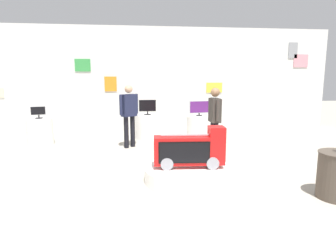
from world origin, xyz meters
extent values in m
plane|color=#A8A091|center=(0.00, 0.00, 0.00)|extent=(30.00, 30.00, 0.00)
cube|color=silver|center=(0.00, 5.24, 1.69)|extent=(12.26, 0.10, 3.38)
cube|color=yellow|center=(2.12, 5.18, 1.41)|extent=(0.54, 0.02, 0.33)
cube|color=gray|center=(4.87, 5.18, 2.67)|extent=(0.32, 0.02, 0.53)
cube|color=green|center=(-2.20, 5.18, 2.14)|extent=(0.49, 0.02, 0.39)
cube|color=pink|center=(5.19, 5.18, 2.32)|extent=(0.52, 0.02, 0.43)
cube|color=orange|center=(-1.35, 5.18, 1.54)|extent=(0.39, 0.02, 0.47)
cylinder|color=white|center=(0.27, 0.20, 0.12)|extent=(1.54, 1.54, 0.25)
cylinder|color=gray|center=(-0.12, 0.23, 0.36)|extent=(0.24, 0.37, 0.21)
cylinder|color=gray|center=(0.65, 0.17, 0.36)|extent=(0.24, 0.37, 0.21)
cube|color=red|center=(0.27, 0.20, 0.55)|extent=(1.23, 0.40, 0.48)
cube|color=red|center=(0.74, 0.16, 0.88)|extent=(0.29, 0.32, 0.17)
cube|color=black|center=(0.16, 0.04, 0.55)|extent=(0.86, 0.08, 0.37)
cube|color=black|center=(0.16, 0.04, 0.55)|extent=(0.82, 0.08, 0.33)
cube|color=#B2B2B7|center=(0.27, 0.20, 0.82)|extent=(0.97, 0.11, 0.02)
cylinder|color=white|center=(-3.11, 3.38, 0.35)|extent=(0.67, 0.67, 0.71)
cylinder|color=black|center=(-3.11, 3.38, 0.72)|extent=(0.19, 0.19, 0.02)
cylinder|color=black|center=(-3.11, 3.38, 0.76)|extent=(0.04, 0.04, 0.07)
cube|color=silver|center=(-3.11, 3.38, 0.91)|extent=(0.38, 0.11, 0.23)
cube|color=black|center=(-3.11, 3.36, 0.91)|extent=(0.34, 0.08, 0.20)
cylinder|color=white|center=(-0.24, 3.75, 0.35)|extent=(0.74, 0.74, 0.71)
cylinder|color=black|center=(-0.24, 3.75, 0.72)|extent=(0.19, 0.19, 0.02)
cylinder|color=black|center=(-0.24, 3.75, 0.77)|extent=(0.04, 0.04, 0.08)
cube|color=black|center=(-0.24, 3.75, 0.97)|extent=(0.48, 0.04, 0.32)
cube|color=black|center=(-0.24, 3.73, 0.97)|extent=(0.44, 0.02, 0.29)
cylinder|color=white|center=(1.18, 3.37, 0.35)|extent=(0.70, 0.70, 0.71)
cylinder|color=black|center=(1.18, 3.37, 0.72)|extent=(0.17, 0.17, 0.02)
cylinder|color=black|center=(1.18, 3.37, 0.75)|extent=(0.04, 0.04, 0.06)
cube|color=silver|center=(1.18, 3.37, 0.95)|extent=(0.58, 0.12, 0.35)
cube|color=#561E6B|center=(1.18, 3.34, 0.95)|extent=(0.53, 0.09, 0.31)
cylinder|color=black|center=(1.13, 1.74, 0.40)|extent=(0.12, 0.12, 0.80)
cylinder|color=black|center=(1.13, 1.54, 0.40)|extent=(0.12, 0.12, 0.80)
cube|color=#38332D|center=(1.13, 1.64, 1.06)|extent=(0.20, 0.38, 0.52)
sphere|color=#8C6647|center=(1.13, 1.64, 1.46)|extent=(0.20, 0.20, 0.20)
cylinder|color=#38332D|center=(1.13, 1.88, 1.09)|extent=(0.08, 0.08, 0.47)
cylinder|color=#38332D|center=(1.12, 1.40, 1.09)|extent=(0.08, 0.08, 0.47)
cylinder|color=black|center=(-0.84, 2.75, 0.40)|extent=(0.12, 0.12, 0.80)
cylinder|color=black|center=(-0.68, 2.87, 0.40)|extent=(0.12, 0.12, 0.80)
cube|color=#1E233F|center=(-0.76, 2.81, 1.08)|extent=(0.42, 0.39, 0.55)
sphere|color=tan|center=(-0.76, 2.81, 1.49)|extent=(0.20, 0.20, 0.20)
cylinder|color=#1E233F|center=(-0.95, 2.66, 1.11)|extent=(0.08, 0.08, 0.50)
cylinder|color=#1E233F|center=(-0.57, 2.95, 1.11)|extent=(0.08, 0.08, 0.50)
camera|label=1|loc=(-0.71, -4.66, 1.83)|focal=31.62mm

